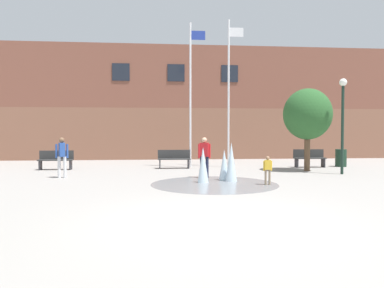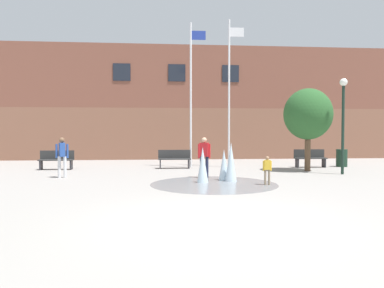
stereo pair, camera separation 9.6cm
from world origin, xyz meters
name	(u,v)px [view 2 (the right image)]	position (x,y,z in m)	size (l,w,h in m)	color
ground_plane	(215,221)	(0.00, 0.00, 0.00)	(100.00, 100.00, 0.00)	gray
library_building	(175,105)	(0.00, 19.70, 3.71)	(36.00, 6.05, 7.43)	brown
splash_fountain	(219,167)	(1.00, 5.81, 0.53)	(4.40, 4.40, 1.43)	gray
park_bench_far_left	(56,160)	(-6.03, 10.81, 0.48)	(1.60, 0.44, 0.91)	#28282D
park_bench_under_right_flagpole	(174,159)	(-0.39, 10.93, 0.48)	(1.60, 0.44, 0.91)	#28282D
park_bench_far_right	(310,158)	(6.49, 10.84, 0.48)	(1.60, 0.44, 0.91)	#28282D
adult_in_red	(204,154)	(0.62, 7.08, 0.93)	(0.50, 0.32, 1.59)	#1E233D
child_running	(267,168)	(2.52, 4.91, 0.58)	(0.31, 0.16, 0.99)	#89755B
adult_near_bench	(62,154)	(-4.94, 7.55, 0.93)	(0.50, 0.39, 1.59)	silver
flagpole_left	(191,91)	(0.48, 11.33, 3.87)	(0.80, 0.10, 7.27)	silver
flagpole_right	(230,89)	(2.43, 11.33, 3.98)	(0.80, 0.10, 7.47)	silver
lamp_post_right_lane	(343,112)	(6.63, 7.76, 2.64)	(0.32, 0.32, 4.06)	#192D23
trash_can	(342,158)	(8.25, 11.03, 0.45)	(0.56, 0.56, 0.90)	#193323
street_tree_near_building	(308,114)	(5.66, 9.14, 2.60)	(2.21, 2.21, 3.79)	brown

